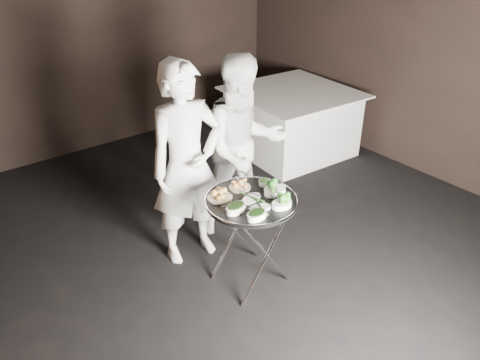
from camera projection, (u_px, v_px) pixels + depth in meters
floor at (249, 278)px, 4.24m from camera, size 6.00×7.00×0.05m
wall_back at (74, 39)px, 5.91m from camera, size 6.00×0.05×3.00m
wall_right at (464, 57)px, 5.13m from camera, size 0.05×7.00×3.00m
tray_stand at (251, 237)px, 3.96m from camera, size 0.56×0.47×0.82m
serving_tray at (251, 201)px, 3.79m from camera, size 0.77×0.77×0.04m
potato_plate_a at (220, 195)px, 3.78m from camera, size 0.20×0.20×0.07m
potato_plate_b at (240, 185)px, 3.93m from camera, size 0.18×0.18×0.07m
greens_bowl at (265, 182)px, 3.98m from camera, size 0.11×0.11×0.06m
asparagus_plate_a at (251, 198)px, 3.77m from camera, size 0.22×0.16×0.04m
asparagus_plate_b at (260, 207)px, 3.65m from camera, size 0.20×0.15×0.04m
spinach_bowl_a at (236, 207)px, 3.61m from camera, size 0.20×0.14×0.08m
spinach_bowl_b at (257, 214)px, 3.53m from camera, size 0.19×0.13×0.07m
broccoli_bowl_a at (275, 190)px, 3.84m from camera, size 0.21×0.16×0.08m
broccoli_bowl_b at (282, 203)px, 3.67m from camera, size 0.18×0.13×0.07m
serving_utensils at (248, 190)px, 3.81m from camera, size 0.58×0.44×0.01m
waiter_left at (187, 166)px, 4.08m from camera, size 0.73×0.52×1.87m
waiter_right at (244, 147)px, 4.50m from camera, size 1.02×0.88×1.80m
dining_table at (291, 121)px, 6.32m from camera, size 1.49×1.49×0.85m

